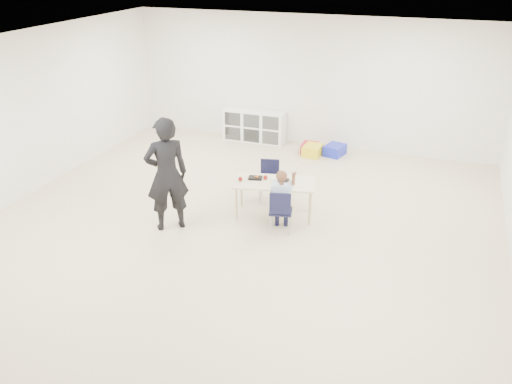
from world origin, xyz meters
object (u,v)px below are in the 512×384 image
(child, at_px, (281,198))
(cubby_shelf, at_px, (254,126))
(adult, at_px, (167,174))
(table, at_px, (274,198))
(chair_near, at_px, (281,210))

(child, bearing_deg, cubby_shelf, 102.92)
(adult, bearing_deg, cubby_shelf, -126.96)
(table, relative_size, cubby_shelf, 1.00)
(table, relative_size, adult, 0.78)
(cubby_shelf, height_order, adult, adult)
(child, relative_size, adult, 0.62)
(table, bearing_deg, cubby_shelf, 102.54)
(table, bearing_deg, chair_near, -74.57)
(child, distance_m, adult, 1.78)
(child, distance_m, cubby_shelf, 4.33)
(table, distance_m, chair_near, 0.57)
(chair_near, distance_m, adult, 1.83)
(adult, bearing_deg, child, 156.49)
(chair_near, relative_size, cubby_shelf, 0.51)
(table, bearing_deg, adult, -157.98)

